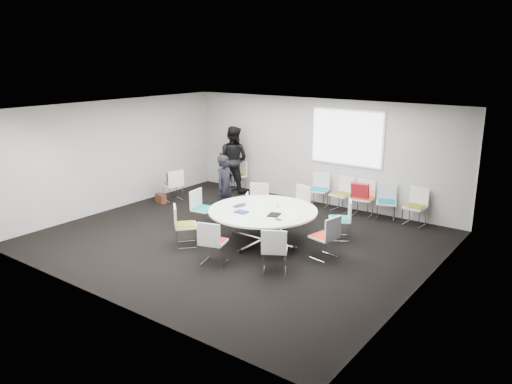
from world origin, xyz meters
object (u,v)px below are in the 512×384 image
Objects in this scene: chair_back_d at (386,209)px; person_back at (233,159)px; laptop at (241,206)px; conference_table at (263,218)px; chair_ring_a at (324,245)px; chair_ring_b at (340,227)px; chair_ring_h at (274,258)px; cup at (277,205)px; chair_ring_e at (203,216)px; chair_back_b at (341,201)px; chair_back_c at (363,205)px; chair_ring_c at (298,211)px; chair_back_a at (319,196)px; chair_back_e at (415,214)px; person_main at (225,188)px; chair_spare_left at (173,191)px; chair_ring_d at (258,209)px; maroon_bag at (172,179)px; chair_person_back at (237,181)px; brown_bag at (161,198)px; chair_ring_f at (185,233)px; chair_ring_g at (213,250)px.

person_back is (-4.63, -0.14, 0.69)m from chair_back_d.
laptop is at bearing 122.25° from person_back.
conference_table is 3.37m from chair_back_d.
chair_ring_a and chair_ring_b have the same top height.
chair_ring_h is at bearing 127.21° from person_back.
laptop is at bearing -149.13° from cup.
laptop is (1.17, -0.06, 0.47)m from chair_ring_e.
chair_back_b is 1.00× the size of chair_back_c.
chair_ring_c is 1.00× the size of chair_back_c.
chair_ring_e is 1.00× the size of chair_back_a.
chair_ring_b and chair_back_e have the same top height.
laptop is (1.07, -0.74, -0.06)m from person_main.
cup is at bearing -83.69° from chair_spare_left.
chair_ring_d is 1.38m from chair_ring_e.
chair_back_a and chair_back_c have the same top height.
chair_back_a is 3.99m from maroon_bag.
cup is (-0.17, -2.68, 0.50)m from chair_back_b.
chair_person_back is at bearing -163.57° from chair_ring_e.
chair_back_e is at bearing -176.91° from chair_ring_d.
chair_back_e and chair_spare_left have the same top height.
chair_back_d is 2.56× the size of laptop.
chair_ring_h is at bearing -20.59° from brown_bag.
chair_spare_left is 2.00m from person_back.
chair_ring_c reaches higher than brown_bag.
person_main is at bearing 143.82° from chair_ring_f.
chair_back_e is 6.58m from brown_bag.
chair_ring_c is at bearing 56.39° from chair_ring_a.
chair_ring_b is 0.55× the size of person_main.
chair_back_b reaches higher than cup.
chair_back_a is 1.00× the size of chair_person_back.
chair_ring_f is 4.62m from chair_back_c.
person_back is at bearing -162.24° from chair_ring_e.
person_main reaches higher than chair_person_back.
chair_ring_h is at bearing 97.77° from chair_back_a.
chair_ring_g is 5.42m from chair_person_back.
chair_spare_left is 0.34m from maroon_bag.
chair_ring_f is 1.00× the size of chair_ring_g.
chair_ring_f is at bearing 106.53° from person_back.
chair_ring_e and chair_back_d have the same top height.
chair_back_b is 2.73m from cup.
chair_ring_g is at bearing -107.16° from chair_spare_left.
chair_back_e is (2.33, 1.45, 0.00)m from chair_ring_c.
chair_back_c reaches higher than maroon_bag.
chair_ring_b and chair_ring_g have the same top height.
chair_ring_f is 1.00× the size of chair_back_d.
chair_spare_left is at bearing 88.61° from chair_person_back.
chair_back_a is 2.57m from chair_back_e.
person_main is (1.53, -2.36, 0.53)m from chair_person_back.
chair_back_a reaches higher than cup.
maroon_bag is at bearing 127.01° from chair_ring_g.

